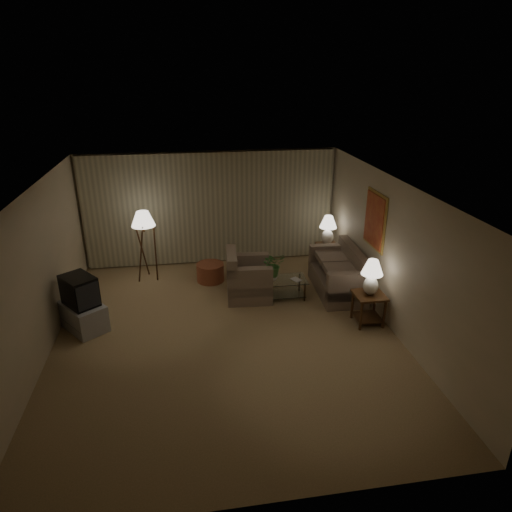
{
  "coord_description": "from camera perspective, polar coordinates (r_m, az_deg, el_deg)",
  "views": [
    {
      "loc": [
        -0.6,
        -7.03,
        4.45
      ],
      "look_at": [
        0.63,
        0.6,
        1.25
      ],
      "focal_mm": 32.0,
      "sensor_mm": 36.0,
      "label": 1
    }
  ],
  "objects": [
    {
      "name": "ground",
      "position": [
        8.34,
        -3.69,
        -9.77
      ],
      "size": [
        7.0,
        7.0,
        0.0
      ],
      "primitive_type": "plane",
      "color": "tan",
      "rests_on": "ground"
    },
    {
      "name": "crt_tv",
      "position": [
        8.72,
        -21.21,
        -4.06
      ],
      "size": [
        1.07,
        1.07,
        0.54
      ],
      "primitive_type": "cube",
      "rotation": [
        0.0,
        0.0,
        -0.92
      ],
      "color": "black",
      "rests_on": "tv_cabinet"
    },
    {
      "name": "room_shell",
      "position": [
        8.98,
        -4.79,
        4.92
      ],
      "size": [
        6.04,
        7.02,
        2.72
      ],
      "color": "#BCB090",
      "rests_on": "ground"
    },
    {
      "name": "table_lamp_far",
      "position": [
        10.72,
        8.99,
        3.53
      ],
      "size": [
        0.4,
        0.4,
        0.7
      ],
      "color": "white",
      "rests_on": "side_table_far"
    },
    {
      "name": "side_table_far",
      "position": [
        10.94,
        8.8,
        0.49
      ],
      "size": [
        0.48,
        0.41,
        0.6
      ],
      "color": "#331E0D",
      "rests_on": "ground"
    },
    {
      "name": "book",
      "position": [
        9.35,
        4.67,
        -3.07
      ],
      "size": [
        0.24,
        0.26,
        0.02
      ],
      "primitive_type": "imported",
      "rotation": [
        0.0,
        0.0,
        0.46
      ],
      "color": "olive",
      "rests_on": "coffee_table"
    },
    {
      "name": "floor_lamp",
      "position": [
        10.35,
        -13.66,
        1.41
      ],
      "size": [
        0.52,
        0.52,
        1.59
      ],
      "color": "#331E0D",
      "rests_on": "ground"
    },
    {
      "name": "sofa",
      "position": [
        9.81,
        10.13,
        -2.35
      ],
      "size": [
        1.8,
        1.02,
        0.76
      ],
      "rotation": [
        0.0,
        0.0,
        -1.62
      ],
      "color": "#806D5C",
      "rests_on": "ground"
    },
    {
      "name": "tv_cabinet",
      "position": [
        8.96,
        -20.74,
        -7.05
      ],
      "size": [
        1.4,
        1.39,
        0.5
      ],
      "primitive_type": "cube",
      "rotation": [
        0.0,
        0.0,
        -0.92
      ],
      "color": "#A3A3A5",
      "rests_on": "ground"
    },
    {
      "name": "coffee_table",
      "position": [
        9.45,
        3.02,
        -3.73
      ],
      "size": [
        1.08,
        0.59,
        0.41
      ],
      "color": "silver",
      "rests_on": "ground"
    },
    {
      "name": "ottoman",
      "position": [
        10.27,
        -5.73,
        -2.03
      ],
      "size": [
        0.63,
        0.63,
        0.41
      ],
      "primitive_type": "cylinder",
      "rotation": [
        0.0,
        0.0,
        0.04
      ],
      "color": "#A05236",
      "rests_on": "ground"
    },
    {
      "name": "vase",
      "position": [
        9.32,
        2.15,
        -2.58
      ],
      "size": [
        0.2,
        0.2,
        0.16
      ],
      "primitive_type": "imported",
      "rotation": [
        0.0,
        0.0,
        -0.32
      ],
      "color": "white",
      "rests_on": "coffee_table"
    },
    {
      "name": "armchair",
      "position": [
        9.44,
        -0.9,
        -2.89
      ],
      "size": [
        1.08,
        1.04,
        0.8
      ],
      "rotation": [
        0.0,
        0.0,
        1.5
      ],
      "color": "#806D5C",
      "rests_on": "ground"
    },
    {
      "name": "flowers",
      "position": [
        9.19,
        2.18,
        -0.69
      ],
      "size": [
        0.51,
        0.46,
        0.51
      ],
      "primitive_type": "imported",
      "rotation": [
        0.0,
        0.0,
        0.16
      ],
      "color": "#3B7032",
      "rests_on": "vase"
    },
    {
      "name": "table_lamp_near",
      "position": [
        8.47,
        14.28,
        -2.22
      ],
      "size": [
        0.4,
        0.4,
        0.68
      ],
      "color": "white",
      "rests_on": "side_table_near"
    },
    {
      "name": "side_table_near",
      "position": [
        8.73,
        13.91,
        -5.75
      ],
      "size": [
        0.55,
        0.55,
        0.6
      ],
      "color": "#331E0D",
      "rests_on": "ground"
    }
  ]
}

